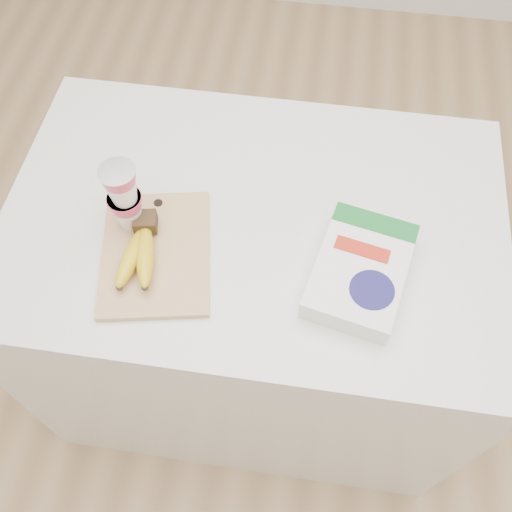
{
  "coord_description": "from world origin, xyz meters",
  "views": [
    {
      "loc": [
        0.11,
        -0.72,
        1.85
      ],
      "look_at": [
        0.02,
        -0.13,
        0.87
      ],
      "focal_mm": 40.0,
      "sensor_mm": 36.0,
      "label": 1
    }
  ],
  "objects": [
    {
      "name": "room",
      "position": [
        0.0,
        0.0,
        1.35
      ],
      "size": [
        4.0,
        4.0,
        4.0
      ],
      "color": "tan",
      "rests_on": "ground"
    },
    {
      "name": "table",
      "position": [
        0.0,
        0.0,
        0.42
      ],
      "size": [
        1.11,
        0.74,
        0.83
      ],
      "primitive_type": "cube",
      "color": "silver",
      "rests_on": "ground"
    },
    {
      "name": "cutting_board",
      "position": [
        -0.19,
        -0.13,
        0.84
      ],
      "size": [
        0.28,
        0.34,
        0.02
      ],
      "primitive_type": "cube",
      "rotation": [
        0.0,
        0.0,
        0.19
      ],
      "color": "tan",
      "rests_on": "table"
    },
    {
      "name": "bananas",
      "position": [
        -0.21,
        -0.15,
        0.87
      ],
      "size": [
        0.09,
        0.19,
        0.05
      ],
      "color": "#382816",
      "rests_on": "cutting_board"
    },
    {
      "name": "yogurt_stack",
      "position": [
        -0.25,
        -0.07,
        0.94
      ],
      "size": [
        0.08,
        0.08,
        0.17
      ],
      "color": "white",
      "rests_on": "cutting_board"
    },
    {
      "name": "cereal_box",
      "position": [
        0.24,
        -0.12,
        0.86
      ],
      "size": [
        0.23,
        0.29,
        0.06
      ],
      "rotation": [
        0.0,
        0.0,
        -0.21
      ],
      "color": "white",
      "rests_on": "table"
    }
  ]
}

